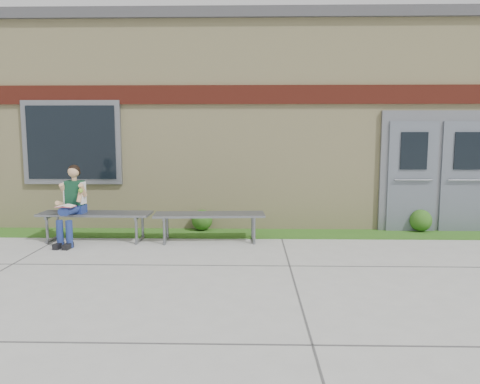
{
  "coord_description": "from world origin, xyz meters",
  "views": [
    {
      "loc": [
        0.44,
        -5.99,
        1.89
      ],
      "look_at": [
        0.26,
        1.7,
        0.91
      ],
      "focal_mm": 35.0,
      "sensor_mm": 36.0,
      "label": 1
    }
  ],
  "objects": [
    {
      "name": "ground",
      "position": [
        0.0,
        0.0,
        0.0
      ],
      "size": [
        80.0,
        80.0,
        0.0
      ],
      "primitive_type": "plane",
      "color": "#9E9E99",
      "rests_on": "ground"
    },
    {
      "name": "grass_strip",
      "position": [
        0.0,
        2.6,
        0.01
      ],
      "size": [
        16.0,
        0.8,
        0.02
      ],
      "primitive_type": "cube",
      "color": "#265215",
      "rests_on": "ground"
    },
    {
      "name": "school_building",
      "position": [
        -0.0,
        5.99,
        2.1
      ],
      "size": [
        16.2,
        6.22,
        4.2
      ],
      "color": "beige",
      "rests_on": "ground"
    },
    {
      "name": "bench_left",
      "position": [
        -2.28,
        2.0,
        0.39
      ],
      "size": [
        1.95,
        0.58,
        0.5
      ],
      "rotation": [
        0.0,
        0.0,
        -0.02
      ],
      "color": "slate",
      "rests_on": "ground"
    },
    {
      "name": "bench_right",
      "position": [
        -0.28,
        2.0,
        0.38
      ],
      "size": [
        1.93,
        0.65,
        0.49
      ],
      "rotation": [
        0.0,
        0.0,
        0.06
      ],
      "color": "slate",
      "rests_on": "ground"
    },
    {
      "name": "girl",
      "position": [
        -2.6,
        1.8,
        0.72
      ],
      "size": [
        0.45,
        0.78,
        1.35
      ],
      "rotation": [
        0.0,
        0.0,
        -0.11
      ],
      "color": "navy",
      "rests_on": "ground"
    },
    {
      "name": "shrub_mid",
      "position": [
        -0.5,
        2.85,
        0.22
      ],
      "size": [
        0.4,
        0.4,
        0.4
      ],
      "primitive_type": "sphere",
      "color": "#265215",
      "rests_on": "grass_strip"
    },
    {
      "name": "shrub_east",
      "position": [
        3.68,
        2.85,
        0.23
      ],
      "size": [
        0.42,
        0.42,
        0.42
      ],
      "primitive_type": "sphere",
      "color": "#265215",
      "rests_on": "grass_strip"
    }
  ]
}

